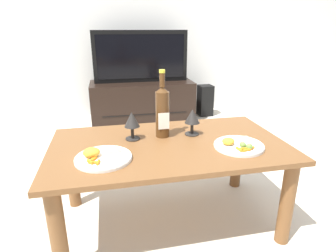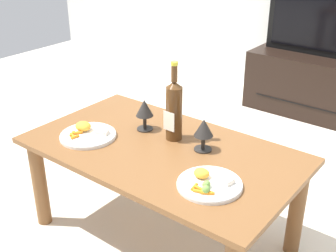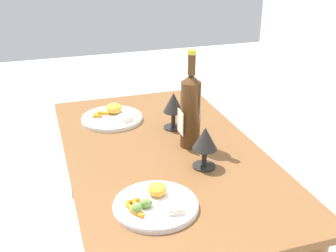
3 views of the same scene
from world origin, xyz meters
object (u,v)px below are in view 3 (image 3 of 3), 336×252
Objects in this scene: dinner_plate_left at (112,117)px; dinner_plate_right at (155,204)px; wine_bottle at (190,109)px; goblet_left at (173,105)px; dining_table at (164,171)px; goblet_right at (205,141)px.

dinner_plate_left reaches higher than dinner_plate_right.
dinner_plate_left is (-0.32, -0.23, -0.13)m from wine_bottle.
goblet_left reaches higher than dinner_plate_left.
dining_table is at bearing 20.12° from dinner_plate_left.
dinner_plate_left is at bearing -144.90° from wine_bottle.
goblet_left is at bearing 180.00° from goblet_right.
dining_table is at bearing 158.88° from dinner_plate_right.
dining_table is 3.31× the size of wine_bottle.
dining_table is 7.95× the size of goblet_left.
goblet_right is at bearing -0.00° from goblet_left.
dinner_plate_right is at bearing -23.70° from goblet_left.
dinner_plate_right is at bearing -0.30° from dinner_plate_left.
goblet_right is (0.15, 0.09, 0.18)m from dining_table.
goblet_left is at bearing 53.88° from dinner_plate_left.
goblet_left is 0.56m from dinner_plate_right.
dining_table is 4.85× the size of dinner_plate_right.
wine_bottle is 2.40× the size of goblet_left.
dinner_plate_left is at bearing -159.88° from dining_table.
dinner_plate_left is 1.04× the size of dinner_plate_right.
goblet_right reaches higher than dinner_plate_left.
goblet_right is (0.33, -0.00, -0.00)m from goblet_left.
dinner_plate_left is (-0.16, -0.22, -0.09)m from goblet_left.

